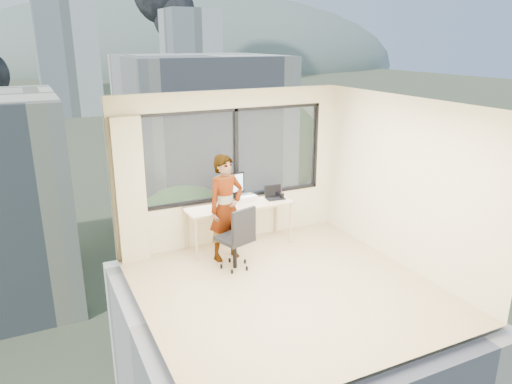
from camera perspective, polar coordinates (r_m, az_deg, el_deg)
floor at (r=7.01m, az=3.61°, el=-11.25°), size 4.00×4.00×0.01m
ceiling at (r=6.20m, az=4.08°, el=10.32°), size 4.00×4.00×0.01m
wall_front at (r=4.97m, az=15.30°, el=-7.78°), size 4.00×0.01×2.60m
wall_left at (r=5.82m, az=-13.63°, el=-3.85°), size 0.01×4.00×2.60m
wall_right at (r=7.63m, az=17.03°, el=1.00°), size 0.01×4.00×2.60m
window_wall at (r=8.18m, az=-2.73°, el=4.46°), size 3.30×0.16×1.55m
curtain at (r=7.67m, az=-14.59°, el=0.11°), size 0.45×0.14×2.30m
desk at (r=8.20m, az=-2.00°, el=-3.91°), size 1.80×0.60×0.75m
chair at (r=7.37m, az=-2.55°, el=-5.28°), size 0.67×0.67×1.03m
person at (r=7.60m, az=-3.56°, el=-1.88°), size 0.69×0.52×1.70m
monitor at (r=8.06m, az=-3.04°, el=0.46°), size 0.53×0.17×0.52m
game_console at (r=8.30m, az=-1.11°, el=-0.62°), size 0.32×0.28×0.07m
laptop at (r=8.31m, az=2.29°, el=-0.13°), size 0.34×0.36×0.20m
cellphone at (r=7.87m, az=-3.71°, el=-1.91°), size 0.11×0.06×0.01m
pen_cup at (r=8.36m, az=3.09°, el=-0.42°), size 0.10×0.10×0.09m
handbag at (r=8.47m, az=1.95°, el=0.22°), size 0.30×0.22×0.20m
exterior_ground at (r=126.57m, az=-24.31°, el=8.16°), size 400.00×400.00×0.04m
near_bldg_b at (r=46.82m, az=-6.44°, el=5.92°), size 14.00×13.00×16.00m
near_bldg_c at (r=48.55m, az=18.42°, el=1.89°), size 12.00×10.00×10.00m
far_tower_b at (r=125.85m, az=-21.44°, el=15.34°), size 13.00×13.00×30.00m
far_tower_c at (r=153.14m, az=-7.68°, el=15.80°), size 15.00×15.00×26.00m
hill_b at (r=341.71m, az=-8.37°, el=14.49°), size 300.00×220.00×96.00m
tree_b at (r=27.57m, az=-7.98°, el=-10.45°), size 7.60×7.60×9.00m
tree_c at (r=53.25m, az=3.16°, el=4.12°), size 8.40×8.40×10.00m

